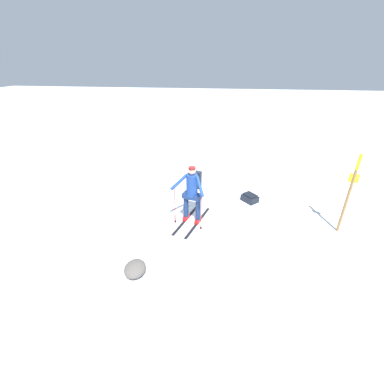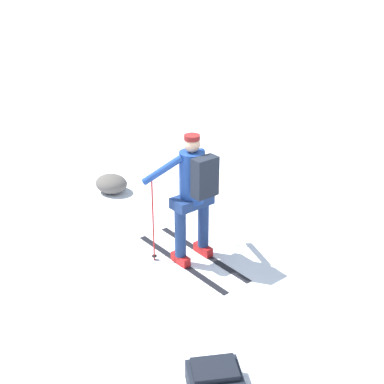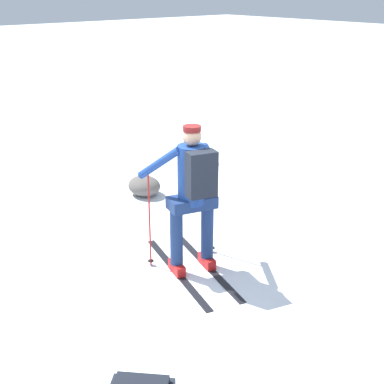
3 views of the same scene
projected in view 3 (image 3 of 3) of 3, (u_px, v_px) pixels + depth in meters
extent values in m
plane|color=white|center=(150.00, 292.00, 6.00)|extent=(80.00, 80.00, 0.00)
cube|color=black|center=(177.00, 272.00, 6.39)|extent=(1.77, 0.60, 0.01)
cube|color=red|center=(177.00, 268.00, 6.37)|extent=(0.32, 0.19, 0.12)
cylinder|color=navy|center=(176.00, 235.00, 6.21)|extent=(0.15, 0.15, 0.75)
cube|color=black|center=(207.00, 266.00, 6.54)|extent=(1.77, 0.60, 0.01)
cube|color=red|center=(207.00, 261.00, 6.52)|extent=(0.32, 0.19, 0.12)
cylinder|color=navy|center=(207.00, 229.00, 6.36)|extent=(0.15, 0.15, 0.75)
cube|color=navy|center=(192.00, 202.00, 6.15)|extent=(0.42, 0.60, 0.14)
cylinder|color=navy|center=(192.00, 175.00, 6.03)|extent=(0.33, 0.33, 0.68)
sphere|color=tan|center=(192.00, 136.00, 5.86)|extent=(0.21, 0.21, 0.21)
cylinder|color=maroon|center=(192.00, 128.00, 5.83)|extent=(0.20, 0.20, 0.06)
cube|color=black|center=(201.00, 174.00, 5.78)|extent=(0.26, 0.36, 0.51)
cylinder|color=red|center=(150.00, 220.00, 6.34)|extent=(0.02, 0.02, 1.23)
cylinder|color=black|center=(151.00, 261.00, 6.54)|extent=(0.07, 0.07, 0.01)
cylinder|color=navy|center=(159.00, 163.00, 6.02)|extent=(0.54, 0.31, 0.44)
cylinder|color=red|center=(213.00, 208.00, 6.66)|extent=(0.02, 0.02, 1.23)
cylinder|color=black|center=(212.00, 248.00, 6.86)|extent=(0.07, 0.07, 0.01)
cylinder|color=navy|center=(210.00, 156.00, 6.26)|extent=(0.37, 0.51, 0.44)
ellipsoid|color=#5B5651|center=(144.00, 186.00, 8.68)|extent=(0.58, 0.49, 0.32)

